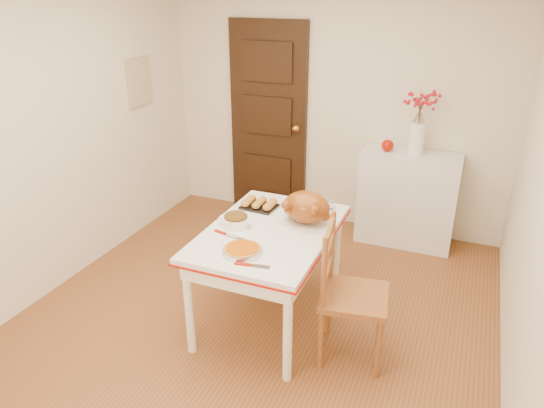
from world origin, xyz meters
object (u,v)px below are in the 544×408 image
at_px(sideboard, 407,199).
at_px(kitchen_table, 269,275).
at_px(pumpkin_pie, 242,249).
at_px(turkey_platter, 307,209).
at_px(chair_oak, 355,294).

xyz_separation_m(sideboard, kitchen_table, (-0.75, -1.68, -0.07)).
relative_size(sideboard, pumpkin_pie, 3.56).
xyz_separation_m(kitchen_table, turkey_platter, (0.22, 0.18, 0.51)).
distance_m(sideboard, chair_oak, 1.84).
bearing_deg(kitchen_table, chair_oak, -13.12).
distance_m(kitchen_table, pumpkin_pie, 0.56).
distance_m(turkey_platter, pumpkin_pie, 0.61).
height_order(turkey_platter, pumpkin_pie, turkey_platter).
height_order(sideboard, chair_oak, chair_oak).
bearing_deg(turkey_platter, pumpkin_pie, -104.04).
relative_size(sideboard, turkey_platter, 2.27).
relative_size(kitchen_table, pumpkin_pie, 4.99).
relative_size(kitchen_table, turkey_platter, 3.19).
bearing_deg(kitchen_table, sideboard, 66.11).
bearing_deg(chair_oak, turkey_platter, 45.49).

